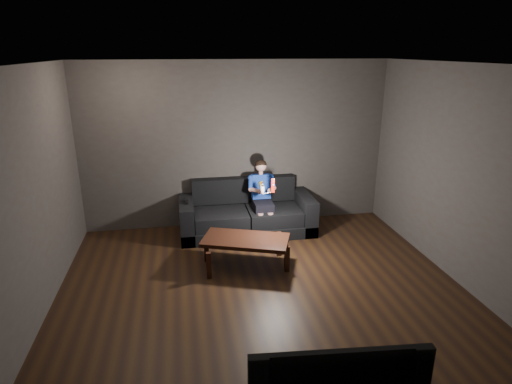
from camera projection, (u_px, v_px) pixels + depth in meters
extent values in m
plane|color=black|center=(267.00, 301.00, 5.08)|extent=(5.00, 5.00, 0.00)
cube|color=#3E3735|center=(237.00, 145.00, 6.99)|extent=(5.00, 0.04, 2.70)
cube|color=#3E3735|center=(360.00, 339.00, 2.32)|extent=(5.00, 0.04, 2.70)
cube|color=#3E3735|center=(21.00, 208.00, 4.24)|extent=(0.04, 5.00, 2.70)
cube|color=#3E3735|center=(474.00, 182.00, 5.07)|extent=(0.04, 5.00, 2.70)
cube|color=silver|center=(269.00, 65.00, 4.22)|extent=(5.00, 5.00, 0.02)
cube|color=black|center=(247.00, 226.00, 6.99)|extent=(2.14, 0.92, 0.18)
cube|color=black|center=(221.00, 219.00, 6.76)|extent=(0.84, 0.65, 0.22)
cube|color=black|center=(274.00, 215.00, 6.90)|extent=(0.84, 0.65, 0.22)
cube|color=black|center=(243.00, 189.00, 7.15)|extent=(1.71, 0.21, 0.42)
cube|color=black|center=(187.00, 219.00, 6.76)|extent=(0.21, 0.92, 0.58)
cube|color=black|center=(304.00, 211.00, 7.09)|extent=(0.21, 0.92, 0.58)
cube|color=black|center=(263.00, 206.00, 6.80)|extent=(0.30, 0.37, 0.14)
cube|color=navy|center=(261.00, 186.00, 6.90)|extent=(0.30, 0.21, 0.41)
cube|color=yellow|center=(262.00, 184.00, 6.80)|extent=(0.09, 0.09, 0.10)
cube|color=#AC260E|center=(262.00, 184.00, 6.80)|extent=(0.06, 0.06, 0.06)
cylinder|color=#DC9A8D|center=(261.00, 173.00, 6.82)|extent=(0.07, 0.07, 0.06)
sphere|color=#DC9A8D|center=(261.00, 166.00, 6.79)|extent=(0.18, 0.18, 0.18)
ellipsoid|color=black|center=(261.00, 164.00, 6.79)|extent=(0.19, 0.19, 0.16)
cylinder|color=navy|center=(250.00, 184.00, 6.78)|extent=(0.08, 0.22, 0.19)
cylinder|color=navy|center=(273.00, 182.00, 6.84)|extent=(0.08, 0.22, 0.19)
cylinder|color=#DC9A8D|center=(255.00, 189.00, 6.66)|extent=(0.14, 0.23, 0.10)
cylinder|color=#DC9A8D|center=(272.00, 188.00, 6.70)|extent=(0.14, 0.23, 0.10)
sphere|color=#DC9A8D|center=(260.00, 191.00, 6.58)|extent=(0.08, 0.08, 0.08)
sphere|color=#DC9A8D|center=(270.00, 191.00, 6.61)|extent=(0.08, 0.08, 0.08)
cylinder|color=#DC9A8D|center=(260.00, 224.00, 6.67)|extent=(0.09, 0.09, 0.34)
cylinder|color=#DC9A8D|center=(270.00, 223.00, 6.69)|extent=(0.09, 0.09, 0.34)
cube|color=red|center=(273.00, 185.00, 6.36)|extent=(0.07, 0.09, 0.22)
cube|color=maroon|center=(273.00, 182.00, 6.32)|extent=(0.04, 0.02, 0.03)
cylinder|color=white|center=(273.00, 187.00, 6.34)|extent=(0.02, 0.01, 0.02)
ellipsoid|color=white|center=(263.00, 189.00, 6.35)|extent=(0.07, 0.10, 0.16)
cylinder|color=black|center=(263.00, 186.00, 6.30)|extent=(0.03, 0.01, 0.03)
cube|color=black|center=(186.00, 202.00, 6.62)|extent=(0.05, 0.17, 0.03)
cube|color=black|center=(186.00, 200.00, 6.66)|extent=(0.02, 0.02, 0.00)
cube|color=black|center=(246.00, 240.00, 5.78)|extent=(1.28, 0.93, 0.05)
cube|color=black|center=(209.00, 265.00, 5.54)|extent=(0.06, 0.06, 0.37)
cube|color=black|center=(287.00, 259.00, 5.72)|extent=(0.06, 0.06, 0.37)
cube|color=black|center=(206.00, 249.00, 5.98)|extent=(0.06, 0.06, 0.37)
cube|color=black|center=(279.00, 244.00, 6.16)|extent=(0.06, 0.06, 0.37)
imported|color=black|center=(334.00, 381.00, 2.68)|extent=(1.11, 0.24, 0.64)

